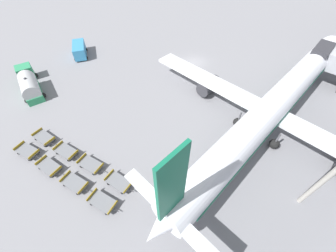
{
  "coord_description": "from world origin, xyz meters",
  "views": [
    {
      "loc": [
        20.55,
        -30.87,
        22.12
      ],
      "look_at": [
        9.0,
        -17.98,
        2.64
      ],
      "focal_mm": 22.0,
      "sensor_mm": 36.0,
      "label": 1
    }
  ],
  "objects_px": {
    "service_van": "(79,50)",
    "baggage_dolly_row_near_col_b": "(49,167)",
    "baggage_dolly_row_near_col_c": "(75,183)",
    "baggage_dolly_row_near_col_d": "(103,202)",
    "baggage_dolly_row_mid_a_col_b": "(66,151)",
    "baggage_dolly_row_mid_a_col_d": "(119,182)",
    "airplane": "(275,105)",
    "baggage_dolly_row_mid_a_col_c": "(91,164)",
    "baggage_dolly_row_mid_a_col_a": "(44,138)",
    "fuel_tanker_primary": "(30,85)",
    "baggage_dolly_row_near_col_a": "(27,151)"
  },
  "relations": [
    {
      "from": "service_van",
      "to": "baggage_dolly_row_mid_a_col_a",
      "type": "relative_size",
      "value": 1.54
    },
    {
      "from": "fuel_tanker_primary",
      "to": "baggage_dolly_row_near_col_b",
      "type": "bearing_deg",
      "value": -18.19
    },
    {
      "from": "service_van",
      "to": "baggage_dolly_row_near_col_d",
      "type": "relative_size",
      "value": 1.54
    },
    {
      "from": "fuel_tanker_primary",
      "to": "baggage_dolly_row_near_col_d",
      "type": "bearing_deg",
      "value": -8.43
    },
    {
      "from": "baggage_dolly_row_mid_a_col_d",
      "to": "baggage_dolly_row_near_col_c",
      "type": "bearing_deg",
      "value": -136.8
    },
    {
      "from": "service_van",
      "to": "baggage_dolly_row_near_col_c",
      "type": "xyz_separation_m",
      "value": [
        24.52,
        -16.33,
        -0.82
      ]
    },
    {
      "from": "baggage_dolly_row_near_col_d",
      "to": "baggage_dolly_row_mid_a_col_c",
      "type": "relative_size",
      "value": 1.0
    },
    {
      "from": "airplane",
      "to": "baggage_dolly_row_near_col_d",
      "type": "relative_size",
      "value": 12.61
    },
    {
      "from": "service_van",
      "to": "baggage_dolly_row_near_col_b",
      "type": "height_order",
      "value": "service_van"
    },
    {
      "from": "baggage_dolly_row_mid_a_col_a",
      "to": "baggage_dolly_row_mid_a_col_b",
      "type": "xyz_separation_m",
      "value": [
        4.23,
        0.82,
        0.0
      ]
    },
    {
      "from": "service_van",
      "to": "baggage_dolly_row_mid_a_col_a",
      "type": "bearing_deg",
      "value": -44.81
    },
    {
      "from": "service_van",
      "to": "baggage_dolly_row_mid_a_col_a",
      "type": "height_order",
      "value": "service_van"
    },
    {
      "from": "baggage_dolly_row_mid_a_col_a",
      "to": "baggage_dolly_row_mid_a_col_c",
      "type": "xyz_separation_m",
      "value": [
        8.17,
        1.79,
        0.0
      ]
    },
    {
      "from": "airplane",
      "to": "baggage_dolly_row_mid_a_col_a",
      "type": "distance_m",
      "value": 31.35
    },
    {
      "from": "baggage_dolly_row_near_col_d",
      "to": "baggage_dolly_row_near_col_b",
      "type": "bearing_deg",
      "value": -168.36
    },
    {
      "from": "fuel_tanker_primary",
      "to": "baggage_dolly_row_mid_a_col_c",
      "type": "height_order",
      "value": "fuel_tanker_primary"
    },
    {
      "from": "baggage_dolly_row_near_col_c",
      "to": "baggage_dolly_row_near_col_d",
      "type": "distance_m",
      "value": 4.2
    },
    {
      "from": "baggage_dolly_row_mid_a_col_c",
      "to": "airplane",
      "type": "bearing_deg",
      "value": 59.29
    },
    {
      "from": "baggage_dolly_row_near_col_a",
      "to": "airplane",
      "type": "bearing_deg",
      "value": 51.53
    },
    {
      "from": "baggage_dolly_row_mid_a_col_b",
      "to": "baggage_dolly_row_mid_a_col_a",
      "type": "bearing_deg",
      "value": -169.01
    },
    {
      "from": "baggage_dolly_row_mid_a_col_b",
      "to": "baggage_dolly_row_mid_a_col_d",
      "type": "height_order",
      "value": "same"
    },
    {
      "from": "airplane",
      "to": "baggage_dolly_row_near_col_a",
      "type": "relative_size",
      "value": 12.61
    },
    {
      "from": "baggage_dolly_row_mid_a_col_a",
      "to": "baggage_dolly_row_near_col_b",
      "type": "bearing_deg",
      "value": -19.76
    },
    {
      "from": "service_van",
      "to": "baggage_dolly_row_mid_a_col_d",
      "type": "relative_size",
      "value": 1.54
    },
    {
      "from": "airplane",
      "to": "baggage_dolly_row_mid_a_col_a",
      "type": "xyz_separation_m",
      "value": [
        -20.89,
        -23.2,
        -2.9
      ]
    },
    {
      "from": "baggage_dolly_row_near_col_b",
      "to": "baggage_dolly_row_mid_a_col_d",
      "type": "distance_m",
      "value": 8.88
    },
    {
      "from": "airplane",
      "to": "baggage_dolly_row_mid_a_col_d",
      "type": "height_order",
      "value": "airplane"
    },
    {
      "from": "airplane",
      "to": "baggage_dolly_row_near_col_b",
      "type": "height_order",
      "value": "airplane"
    },
    {
      "from": "baggage_dolly_row_near_col_d",
      "to": "baggage_dolly_row_mid_a_col_a",
      "type": "xyz_separation_m",
      "value": [
        -13.01,
        -0.0,
        0.0
      ]
    },
    {
      "from": "airplane",
      "to": "baggage_dolly_row_near_col_d",
      "type": "distance_m",
      "value": 24.67
    },
    {
      "from": "airplane",
      "to": "baggage_dolly_row_near_col_a",
      "type": "xyz_separation_m",
      "value": [
        -20.38,
        -25.65,
        -2.9
      ]
    },
    {
      "from": "baggage_dolly_row_near_col_d",
      "to": "baggage_dolly_row_mid_a_col_c",
      "type": "xyz_separation_m",
      "value": [
        -4.83,
        1.79,
        0.0
      ]
    },
    {
      "from": "baggage_dolly_row_mid_a_col_a",
      "to": "fuel_tanker_primary",
      "type": "bearing_deg",
      "value": 162.47
    },
    {
      "from": "baggage_dolly_row_near_col_d",
      "to": "baggage_dolly_row_mid_a_col_a",
      "type": "bearing_deg",
      "value": -179.99
    },
    {
      "from": "baggage_dolly_row_near_col_c",
      "to": "baggage_dolly_row_near_col_d",
      "type": "relative_size",
      "value": 1.0
    },
    {
      "from": "fuel_tanker_primary",
      "to": "baggage_dolly_row_mid_a_col_c",
      "type": "bearing_deg",
      "value": -5.37
    },
    {
      "from": "airplane",
      "to": "baggage_dolly_row_near_col_b",
      "type": "xyz_separation_m",
      "value": [
        -16.15,
        -24.9,
        -2.9
      ]
    },
    {
      "from": "baggage_dolly_row_near_col_b",
      "to": "baggage_dolly_row_mid_a_col_c",
      "type": "xyz_separation_m",
      "value": [
        3.44,
        3.49,
        0.0
      ]
    },
    {
      "from": "baggage_dolly_row_near_col_c",
      "to": "baggage_dolly_row_mid_a_col_c",
      "type": "relative_size",
      "value": 1.0
    },
    {
      "from": "baggage_dolly_row_near_col_b",
      "to": "baggage_dolly_row_mid_a_col_a",
      "type": "height_order",
      "value": "same"
    },
    {
      "from": "baggage_dolly_row_near_col_a",
      "to": "service_van",
      "type": "bearing_deg",
      "value": 131.9
    },
    {
      "from": "baggage_dolly_row_mid_a_col_c",
      "to": "baggage_dolly_row_mid_a_col_d",
      "type": "height_order",
      "value": "same"
    },
    {
      "from": "fuel_tanker_primary",
      "to": "baggage_dolly_row_mid_a_col_d",
      "type": "height_order",
      "value": "fuel_tanker_primary"
    },
    {
      "from": "service_van",
      "to": "baggage_dolly_row_mid_a_col_b",
      "type": "distance_m",
      "value": 24.72
    },
    {
      "from": "baggage_dolly_row_near_col_d",
      "to": "baggage_dolly_row_mid_a_col_d",
      "type": "distance_m",
      "value": 2.64
    },
    {
      "from": "baggage_dolly_row_mid_a_col_d",
      "to": "airplane",
      "type": "bearing_deg",
      "value": 67.86
    },
    {
      "from": "baggage_dolly_row_mid_a_col_c",
      "to": "baggage_dolly_row_mid_a_col_d",
      "type": "relative_size",
      "value": 1.0
    },
    {
      "from": "baggage_dolly_row_mid_a_col_a",
      "to": "service_van",
      "type": "bearing_deg",
      "value": 135.19
    },
    {
      "from": "baggage_dolly_row_near_col_c",
      "to": "service_van",
      "type": "bearing_deg",
      "value": 146.34
    },
    {
      "from": "baggage_dolly_row_near_col_a",
      "to": "baggage_dolly_row_mid_a_col_b",
      "type": "distance_m",
      "value": 4.96
    }
  ]
}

